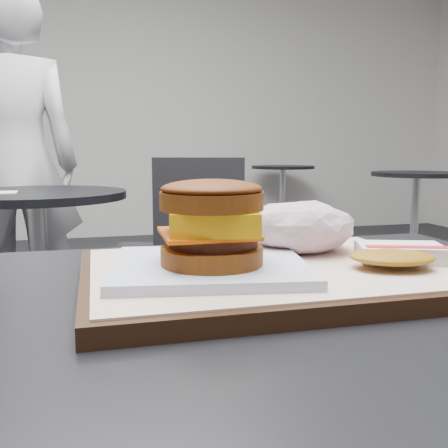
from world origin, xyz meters
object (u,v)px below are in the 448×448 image
hash_brown (397,255)px  patron (15,165)px  neighbor_chair (171,243)px  breakfast_sandwich (212,234)px  crumpled_wrapper (300,226)px  serving_tray (267,274)px  neighbor_table (38,241)px

hash_brown → patron: bearing=107.5°
neighbor_chair → breakfast_sandwich: bearing=-97.2°
crumpled_wrapper → patron: size_ratio=0.08×
patron → hash_brown: bearing=100.1°
patron → crumpled_wrapper: bearing=99.0°
serving_tray → crumpled_wrapper: size_ratio=2.79×
crumpled_wrapper → neighbor_chair: 1.60m
neighbor_table → patron: (-0.14, 0.51, 0.29)m
breakfast_sandwich → neighbor_chair: (0.21, 1.65, -0.32)m
hash_brown → neighbor_table: 1.73m
neighbor_table → neighbor_chair: (0.54, 0.04, -0.04)m
serving_tray → patron: bearing=104.3°
neighbor_table → crumpled_wrapper: bearing=-73.4°
crumpled_wrapper → patron: 2.13m
breakfast_sandwich → neighbor_table: bearing=101.6°
breakfast_sandwich → crumpled_wrapper: 0.15m
crumpled_wrapper → neighbor_table: (-0.46, 1.53, -0.27)m
breakfast_sandwich → crumpled_wrapper: size_ratio=1.58×
serving_tray → crumpled_wrapper: crumpled_wrapper is taller
serving_tray → neighbor_table: size_ratio=0.51×
neighbor_table → serving_tray: bearing=-76.1°
breakfast_sandwich → neighbor_table: size_ratio=0.29×
hash_brown → neighbor_chair: (0.01, 1.66, -0.29)m
neighbor_table → hash_brown: bearing=-71.9°
breakfast_sandwich → patron: 2.17m
serving_tray → hash_brown: size_ratio=2.90×
neighbor_table → patron: 0.60m
hash_brown → crumpled_wrapper: crumpled_wrapper is taller
breakfast_sandwich → neighbor_table: breakfast_sandwich is taller
serving_tray → crumpled_wrapper: (0.06, 0.06, 0.04)m
breakfast_sandwich → neighbor_chair: size_ratio=0.24×
serving_tray → breakfast_sandwich: bearing=-164.1°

